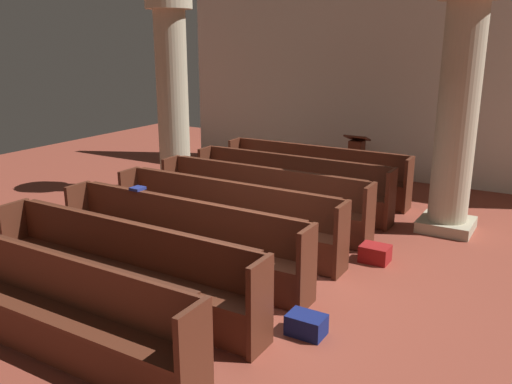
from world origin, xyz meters
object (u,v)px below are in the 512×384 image
at_px(pillar_aisle_side, 458,107).
at_px(pew_row_0, 315,171).
at_px(kneeler_box_navy, 306,325).
at_px(pew_row_2, 261,197).
at_px(lectern, 356,164).
at_px(pew_row_4, 180,236).
at_px(kneeler_box_red, 375,253).
at_px(pew_row_5, 122,264).
at_px(pillar_far_side, 172,92).
at_px(pew_row_6, 45,302).
at_px(hymn_book, 138,189).
at_px(pew_row_1, 290,182).
at_px(pew_row_3, 225,214).

bearing_deg(pillar_aisle_side, pew_row_0, 165.40).
bearing_deg(kneeler_box_navy, pew_row_2, 128.13).
bearing_deg(pew_row_2, lectern, 83.24).
bearing_deg(pew_row_4, lectern, 85.85).
bearing_deg(kneeler_box_red, kneeler_box_navy, -89.94).
relative_size(pew_row_5, kneeler_box_navy, 9.46).
height_order(pillar_far_side, kneeler_box_red, pillar_far_side).
relative_size(pew_row_6, hymn_book, 20.56).
height_order(pew_row_2, kneeler_box_navy, pew_row_2).
xyz_separation_m(pew_row_4, kneeler_box_red, (2.07, 1.67, -0.40)).
bearing_deg(hymn_book, pew_row_5, -54.97).
bearing_deg(pew_row_1, pew_row_3, -90.00).
distance_m(pew_row_4, pillar_far_side, 4.33).
distance_m(lectern, kneeler_box_navy, 6.18).
bearing_deg(pew_row_2, hymn_book, -114.26).
xyz_separation_m(pew_row_3, kneeler_box_red, (2.07, 0.62, -0.40)).
height_order(pew_row_0, pew_row_5, same).
xyz_separation_m(pew_row_0, lectern, (0.39, 1.20, -0.06)).
height_order(pew_row_1, kneeler_box_navy, pew_row_1).
distance_m(pew_row_1, pew_row_2, 1.05).
distance_m(pew_row_5, pillar_far_side, 5.13).
xyz_separation_m(pew_row_0, pew_row_5, (0.00, -5.24, 0.00)).
bearing_deg(lectern, pew_row_1, -99.85).
bearing_deg(pew_row_0, pillar_far_side, -157.91).
bearing_deg(pillar_aisle_side, kneeler_box_navy, -98.06).
height_order(pillar_aisle_side, hymn_book, pillar_aisle_side).
distance_m(pew_row_4, kneeler_box_navy, 2.18).
relative_size(pew_row_4, kneeler_box_navy, 9.46).
bearing_deg(kneeler_box_navy, pew_row_1, 119.35).
distance_m(pillar_aisle_side, kneeler_box_navy, 4.49).
relative_size(pew_row_2, pillar_aisle_side, 0.97).
bearing_deg(pew_row_1, kneeler_box_navy, -60.65).
bearing_deg(pillar_aisle_side, pillar_far_side, -176.02).
distance_m(pew_row_6, pillar_far_side, 6.02).
relative_size(lectern, kneeler_box_navy, 2.77).
bearing_deg(pew_row_5, pew_row_2, 90.00).
distance_m(pew_row_3, pew_row_4, 1.05).
height_order(pew_row_6, pillar_aisle_side, pillar_aisle_side).
xyz_separation_m(pew_row_2, pew_row_5, (0.00, -3.14, 0.00)).
bearing_deg(pew_row_3, pillar_far_side, 141.22).
height_order(lectern, kneeler_box_red, lectern).
bearing_deg(pew_row_5, kneeler_box_navy, 13.52).
xyz_separation_m(pew_row_0, kneeler_box_navy, (2.07, -4.74, -0.41)).
height_order(pew_row_4, pew_row_5, same).
bearing_deg(pillar_far_side, pillar_aisle_side, 3.98).
bearing_deg(pew_row_0, pew_row_2, -90.00).
bearing_deg(pew_row_5, pew_row_3, 90.00).
height_order(pew_row_3, pew_row_5, same).
bearing_deg(pew_row_6, pew_row_0, 90.00).
relative_size(pew_row_1, pew_row_5, 1.00).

